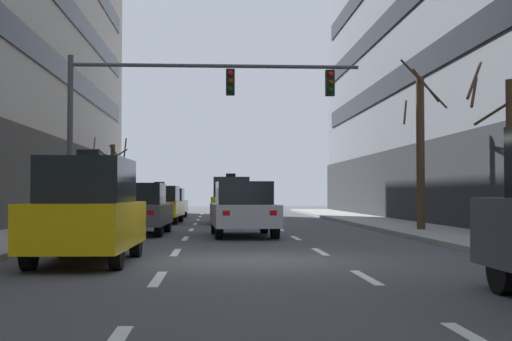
# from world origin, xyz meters

# --- Properties ---
(ground_plane) EXTENTS (120.00, 120.00, 0.00)m
(ground_plane) POSITION_xyz_m (0.00, 0.00, 0.00)
(ground_plane) COLOR #424247
(lane_stripe_l1_s3) EXTENTS (0.16, 2.00, 0.01)m
(lane_stripe_l1_s3) POSITION_xyz_m (-1.66, -3.00, 0.00)
(lane_stripe_l1_s3) COLOR silver
(lane_stripe_l1_s3) RESTS_ON ground
(lane_stripe_l1_s4) EXTENTS (0.16, 2.00, 0.01)m
(lane_stripe_l1_s4) POSITION_xyz_m (-1.66, 2.00, 0.00)
(lane_stripe_l1_s4) COLOR silver
(lane_stripe_l1_s4) RESTS_ON ground
(lane_stripe_l1_s5) EXTENTS (0.16, 2.00, 0.01)m
(lane_stripe_l1_s5) POSITION_xyz_m (-1.66, 7.00, 0.00)
(lane_stripe_l1_s5) COLOR silver
(lane_stripe_l1_s5) RESTS_ON ground
(lane_stripe_l1_s6) EXTENTS (0.16, 2.00, 0.01)m
(lane_stripe_l1_s6) POSITION_xyz_m (-1.66, 12.00, 0.00)
(lane_stripe_l1_s6) COLOR silver
(lane_stripe_l1_s6) RESTS_ON ground
(lane_stripe_l1_s7) EXTENTS (0.16, 2.00, 0.01)m
(lane_stripe_l1_s7) POSITION_xyz_m (-1.66, 17.00, 0.00)
(lane_stripe_l1_s7) COLOR silver
(lane_stripe_l1_s7) RESTS_ON ground
(lane_stripe_l1_s8) EXTENTS (0.16, 2.00, 0.01)m
(lane_stripe_l1_s8) POSITION_xyz_m (-1.66, 22.00, 0.00)
(lane_stripe_l1_s8) COLOR silver
(lane_stripe_l1_s8) RESTS_ON ground
(lane_stripe_l1_s9) EXTENTS (0.16, 2.00, 0.01)m
(lane_stripe_l1_s9) POSITION_xyz_m (-1.66, 27.00, 0.00)
(lane_stripe_l1_s9) COLOR silver
(lane_stripe_l1_s9) RESTS_ON ground
(lane_stripe_l1_s10) EXTENTS (0.16, 2.00, 0.01)m
(lane_stripe_l1_s10) POSITION_xyz_m (-1.66, 32.00, 0.00)
(lane_stripe_l1_s10) COLOR silver
(lane_stripe_l1_s10) RESTS_ON ground
(lane_stripe_l2_s3) EXTENTS (0.16, 2.00, 0.01)m
(lane_stripe_l2_s3) POSITION_xyz_m (1.66, -3.00, 0.00)
(lane_stripe_l2_s3) COLOR silver
(lane_stripe_l2_s3) RESTS_ON ground
(lane_stripe_l2_s4) EXTENTS (0.16, 2.00, 0.01)m
(lane_stripe_l2_s4) POSITION_xyz_m (1.66, 2.00, 0.00)
(lane_stripe_l2_s4) COLOR silver
(lane_stripe_l2_s4) RESTS_ON ground
(lane_stripe_l2_s5) EXTENTS (0.16, 2.00, 0.01)m
(lane_stripe_l2_s5) POSITION_xyz_m (1.66, 7.00, 0.00)
(lane_stripe_l2_s5) COLOR silver
(lane_stripe_l2_s5) RESTS_ON ground
(lane_stripe_l2_s6) EXTENTS (0.16, 2.00, 0.01)m
(lane_stripe_l2_s6) POSITION_xyz_m (1.66, 12.00, 0.00)
(lane_stripe_l2_s6) COLOR silver
(lane_stripe_l2_s6) RESTS_ON ground
(lane_stripe_l2_s7) EXTENTS (0.16, 2.00, 0.01)m
(lane_stripe_l2_s7) POSITION_xyz_m (1.66, 17.00, 0.00)
(lane_stripe_l2_s7) COLOR silver
(lane_stripe_l2_s7) RESTS_ON ground
(lane_stripe_l2_s8) EXTENTS (0.16, 2.00, 0.01)m
(lane_stripe_l2_s8) POSITION_xyz_m (1.66, 22.00, 0.00)
(lane_stripe_l2_s8) COLOR silver
(lane_stripe_l2_s8) RESTS_ON ground
(lane_stripe_l2_s9) EXTENTS (0.16, 2.00, 0.01)m
(lane_stripe_l2_s9) POSITION_xyz_m (1.66, 27.00, 0.00)
(lane_stripe_l2_s9) COLOR silver
(lane_stripe_l2_s9) RESTS_ON ground
(lane_stripe_l2_s10) EXTENTS (0.16, 2.00, 0.01)m
(lane_stripe_l2_s10) POSITION_xyz_m (1.66, 32.00, 0.00)
(lane_stripe_l2_s10) COLOR silver
(lane_stripe_l2_s10) RESTS_ON ground
(car_driving_0) EXTENTS (2.00, 4.53, 1.68)m
(car_driving_0) POSITION_xyz_m (-3.28, 9.04, 0.83)
(car_driving_0) COLOR black
(car_driving_0) RESTS_ON ground
(taxi_driving_1) EXTENTS (1.83, 4.22, 2.20)m
(taxi_driving_1) POSITION_xyz_m (-3.22, -0.40, 1.01)
(taxi_driving_1) COLOR black
(taxi_driving_1) RESTS_ON ground
(taxi_driving_2) EXTENTS (1.83, 4.28, 2.24)m
(taxi_driving_2) POSITION_xyz_m (-0.09, 17.54, 1.03)
(taxi_driving_2) COLOR black
(taxi_driving_2) RESTS_ON ground
(car_driving_3) EXTENTS (1.93, 4.37, 1.62)m
(car_driving_3) POSITION_xyz_m (-3.31, 24.54, 0.80)
(car_driving_3) COLOR black
(car_driving_3) RESTS_ON ground
(taxi_driving_4) EXTENTS (2.06, 4.55, 1.86)m
(taxi_driving_4) POSITION_xyz_m (-3.27, 17.72, 0.83)
(taxi_driving_4) COLOR black
(taxi_driving_4) RESTS_ON ground
(car_driving_5) EXTENTS (2.12, 4.65, 1.71)m
(car_driving_5) POSITION_xyz_m (0.11, 7.97, 0.84)
(car_driving_5) COLOR black
(car_driving_5) RESTS_ON ground
(traffic_signal_0) EXTENTS (9.33, 0.35, 5.61)m
(traffic_signal_0) POSITION_xyz_m (-1.94, 8.41, 4.29)
(traffic_signal_0) COLOR #4C4C51
(traffic_signal_0) RESTS_ON sidewalk_left
(street_tree_1) EXTENTS (1.53, 1.53, 5.64)m
(street_tree_1) POSITION_xyz_m (6.15, 9.25, 2.83)
(street_tree_1) COLOR #4C3823
(street_tree_1) RESTS_ON sidewalk_right
(street_tree_2) EXTENTS (2.38, 2.14, 4.51)m
(street_tree_2) POSITION_xyz_m (6.17, 1.98, 2.40)
(street_tree_2) COLOR #4C3823
(street_tree_2) RESTS_ON sidewalk_right
(street_tree_3) EXTENTS (1.90, 1.95, 4.22)m
(street_tree_3) POSITION_xyz_m (-6.17, 23.21, 2.25)
(street_tree_3) COLOR #4C3823
(street_tree_3) RESTS_ON sidewalk_left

